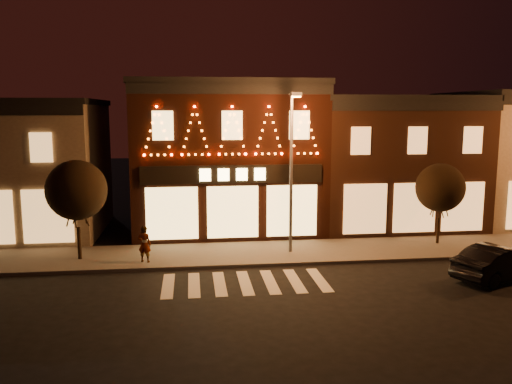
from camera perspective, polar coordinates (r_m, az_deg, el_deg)
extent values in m
plane|color=black|center=(17.47, 0.20, -13.90)|extent=(120.00, 120.00, 0.00)
cube|color=#47423D|center=(25.22, 2.43, -6.52)|extent=(44.00, 4.00, 0.15)
cube|color=black|center=(30.18, -3.16, 3.60)|extent=(10.00, 8.00, 8.00)
cube|color=black|center=(30.09, -3.23, 11.49)|extent=(10.20, 8.20, 0.30)
cube|color=black|center=(26.03, -2.61, 11.03)|extent=(10.00, 0.25, 0.50)
cube|color=black|center=(26.16, -2.54, 1.91)|extent=(9.00, 0.15, 0.90)
cube|color=#FFD87F|center=(26.06, -2.52, 1.88)|extent=(3.40, 0.08, 0.60)
cube|color=#361C12|center=(32.28, 13.94, 2.98)|extent=(9.00, 8.00, 7.20)
cube|color=black|center=(32.13, 14.19, 9.64)|extent=(9.20, 8.20, 0.30)
cube|color=black|center=(28.39, 17.13, 8.85)|extent=(9.00, 0.25, 0.50)
cylinder|color=#59595E|center=(24.44, 3.80, 1.99)|extent=(0.15, 0.15, 7.39)
cylinder|color=#59595E|center=(23.54, 4.10, 10.50)|extent=(0.20, 1.48, 0.09)
cube|color=#59595E|center=(22.81, 4.33, 10.44)|extent=(0.48, 0.29, 0.17)
cube|color=orange|center=(22.81, 4.33, 10.18)|extent=(0.36, 0.21, 0.05)
cylinder|color=black|center=(24.99, -18.46, -5.22)|extent=(0.17, 0.17, 1.45)
sphere|color=black|center=(24.54, -18.73, 0.19)|extent=(2.66, 2.66, 2.66)
cylinder|color=black|center=(28.01, 18.97, -3.91)|extent=(0.14, 0.14, 1.31)
sphere|color=black|center=(27.64, 19.19, 0.45)|extent=(2.39, 2.39, 2.39)
imported|color=black|center=(23.54, 24.77, -6.87)|extent=(4.53, 3.07, 1.41)
imported|color=gray|center=(23.73, -11.89, -5.50)|extent=(0.68, 0.56, 1.60)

